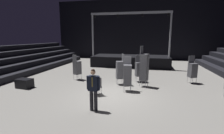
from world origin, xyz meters
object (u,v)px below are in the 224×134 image
object	(u,v)px
man_with_tie	(93,87)
chair_stack_mid_right	(77,67)
chair_stack_front_left	(127,74)
chair_stack_mid_centre	(192,70)
stage_riser	(131,60)
chair_stack_rear_right	(120,69)
chair_stack_rear_left	(139,69)
equipment_road_case	(25,83)
loose_chair_near_man	(97,85)
chair_stack_mid_left	(144,67)

from	to	relation	value
man_with_tie	chair_stack_mid_right	size ratio (longest dim) A/B	0.98
chair_stack_front_left	chair_stack_mid_centre	world-z (taller)	chair_stack_front_left
stage_riser	chair_stack_rear_right	xyz separation A→B (m)	(0.04, -7.20, 0.38)
chair_stack_front_left	chair_stack_mid_centre	bearing A→B (deg)	-156.02
chair_stack_rear_left	equipment_road_case	distance (m)	7.19
chair_stack_mid_centre	chair_stack_rear_left	distance (m)	3.45
stage_riser	chair_stack_mid_centre	world-z (taller)	stage_riser
chair_stack_rear_left	chair_stack_rear_right	bearing A→B (deg)	18.58
chair_stack_mid_centre	loose_chair_near_man	size ratio (longest dim) A/B	1.90
chair_stack_rear_right	chair_stack_mid_right	bearing A→B (deg)	56.63
stage_riser	chair_stack_mid_right	size ratio (longest dim) A/B	4.36
stage_riser	equipment_road_case	distance (m)	10.57
chair_stack_front_left	chair_stack_rear_left	world-z (taller)	chair_stack_front_left
chair_stack_mid_right	loose_chair_near_man	xyz separation A→B (m)	(2.31, -2.78, -0.37)
chair_stack_mid_left	equipment_road_case	world-z (taller)	chair_stack_mid_left
chair_stack_mid_right	chair_stack_rear_right	world-z (taller)	chair_stack_rear_right
chair_stack_mid_left	equipment_road_case	size ratio (longest dim) A/B	2.75
chair_stack_mid_left	chair_stack_mid_centre	bearing A→B (deg)	134.45
chair_stack_rear_right	equipment_road_case	world-z (taller)	chair_stack_rear_right
chair_stack_mid_right	chair_stack_rear_left	size ratio (longest dim) A/B	1.00
chair_stack_rear_right	loose_chair_near_man	xyz separation A→B (m)	(-0.86, -2.20, -0.45)
man_with_tie	chair_stack_rear_right	xyz separation A→B (m)	(0.44, 4.03, -0.01)
man_with_tie	chair_stack_rear_right	world-z (taller)	chair_stack_rear_right
chair_stack_front_left	equipment_road_case	xyz separation A→B (m)	(-6.08, -0.64, -0.71)
chair_stack_mid_right	loose_chair_near_man	size ratio (longest dim) A/B	1.90
chair_stack_mid_right	loose_chair_near_man	world-z (taller)	chair_stack_mid_right
chair_stack_front_left	chair_stack_rear_left	distance (m)	2.22
loose_chair_near_man	chair_stack_mid_right	bearing A→B (deg)	95.02
chair_stack_mid_right	chair_stack_front_left	bearing A→B (deg)	3.82
man_with_tie	loose_chair_near_man	world-z (taller)	man_with_tie
chair_stack_mid_centre	chair_stack_mid_left	bearing A→B (deg)	4.66
chair_stack_mid_centre	loose_chair_near_man	bearing A→B (deg)	11.95
man_with_tie	chair_stack_mid_right	distance (m)	5.36
chair_stack_mid_left	man_with_tie	bearing A→B (deg)	-7.54
man_with_tie	chair_stack_rear_left	size ratio (longest dim) A/B	0.98
chair_stack_mid_centre	chair_stack_rear_right	bearing A→B (deg)	-5.09
chair_stack_front_left	equipment_road_case	world-z (taller)	chair_stack_front_left
chair_stack_mid_right	equipment_road_case	distance (m)	3.42
man_with_tie	equipment_road_case	distance (m)	5.52
stage_riser	chair_stack_mid_centre	size ratio (longest dim) A/B	4.36
chair_stack_mid_centre	man_with_tie	bearing A→B (deg)	25.95
chair_stack_mid_right	man_with_tie	bearing A→B (deg)	-29.96
man_with_tie	stage_riser	bearing A→B (deg)	-89.64
chair_stack_mid_right	chair_stack_mid_centre	world-z (taller)	same
equipment_road_case	stage_riser	bearing A→B (deg)	59.08
chair_stack_front_left	stage_riser	bearing A→B (deg)	-94.04
stage_riser	chair_stack_mid_left	world-z (taller)	stage_riser
stage_riser	chair_stack_mid_left	size ratio (longest dim) A/B	3.16
chair_stack_front_left	chair_stack_mid_right	bearing A→B (deg)	-34.12
man_with_tie	chair_stack_rear_left	bearing A→B (deg)	-105.21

